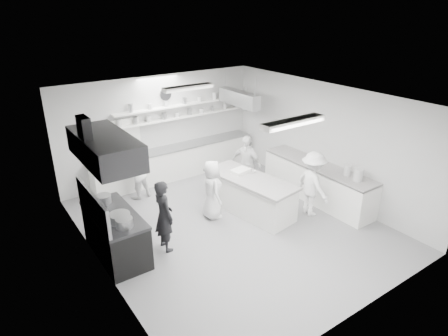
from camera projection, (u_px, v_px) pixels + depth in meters
floor at (231, 225)px, 9.19m from camera, size 6.00×7.00×0.02m
ceiling at (232, 99)px, 8.01m from camera, size 6.00×7.00×0.02m
wall_back at (160, 128)px, 11.24m from camera, size 6.00×0.04×3.00m
wall_front at (365, 239)px, 5.95m from camera, size 6.00×0.04×3.00m
wall_left at (96, 203)px, 7.02m from camera, size 0.04×7.00×3.00m
wall_right at (324, 141)px, 10.17m from camera, size 0.04×7.00×3.00m
stove at (116, 236)px, 7.94m from camera, size 0.80×1.80×0.90m
exhaust_hood at (105, 148)px, 7.20m from camera, size 0.85×2.00×0.50m
back_counter at (176, 162)px, 11.58m from camera, size 5.00×0.60×0.92m
shelf_lower at (183, 117)px, 11.41m from camera, size 4.20×0.26×0.04m
shelf_upper at (183, 105)px, 11.28m from camera, size 4.20×0.26×0.04m
pass_through_window at (117, 138)px, 10.56m from camera, size 1.30×0.04×1.00m
wall_clock at (165, 94)px, 10.94m from camera, size 0.32×0.05×0.32m
right_counter at (317, 182)px, 10.24m from camera, size 0.74×3.30×0.94m
pot_rack at (239, 98)px, 11.15m from camera, size 0.30×1.60×0.40m
light_fixture_front at (293, 122)px, 6.67m from camera, size 1.30×0.25×0.10m
light_fixture_rear at (188, 87)px, 9.39m from camera, size 1.30×0.25×0.10m
prep_island at (250, 195)px, 9.65m from camera, size 1.21×2.42×0.85m
stove_pot at (120, 219)px, 7.44m from camera, size 0.40×0.40×0.23m
cook_stove at (164, 216)px, 8.02m from camera, size 0.38×0.57×1.57m
cook_back at (136, 173)px, 10.21m from camera, size 0.76×0.62×1.43m
cook_island_left at (212, 190)px, 9.27m from camera, size 0.61×0.80×1.45m
cook_island_right at (246, 164)px, 10.58m from camera, size 0.66×1.00×1.59m
cook_right at (313, 184)px, 9.36m from camera, size 0.76×1.13×1.62m
bowl_island_a at (251, 172)px, 9.81m from camera, size 0.33×0.33×0.06m
bowl_island_b at (243, 169)px, 9.99m from camera, size 0.23×0.23×0.06m
bowl_right at (313, 166)px, 9.96m from camera, size 0.27×0.27×0.06m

